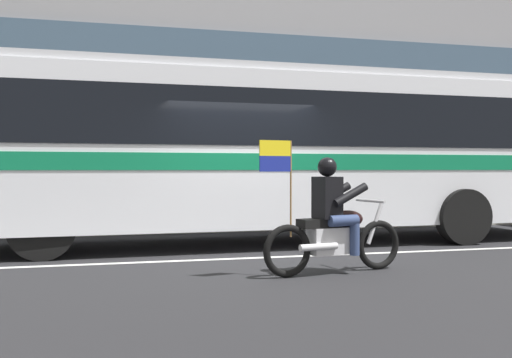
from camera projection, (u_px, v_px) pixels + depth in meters
The scene contains 6 objects.
ground_plane at pixel (242, 253), 9.88m from camera, with size 60.00×60.00×0.00m, color black.
sidewalk_curb at pixel (196, 222), 14.81m from camera, with size 28.00×3.80×0.15m, color #A39E93.
lane_center_stripe at pixel (251, 258), 9.30m from camera, with size 26.60×0.14×0.01m, color silver.
transit_bus at pixel (266, 144), 11.19m from camera, with size 12.72×2.93×3.22m.
motorcycle_with_rider at pixel (333, 224), 7.94m from camera, with size 2.17×0.74×1.78m.
fire_hydrant at pixel (331, 204), 14.89m from camera, with size 0.22×0.30×0.75m.
Camera 1 is at (-2.28, -9.59, 1.41)m, focal length 41.40 mm.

